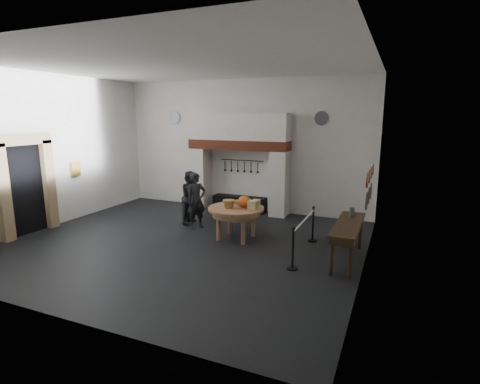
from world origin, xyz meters
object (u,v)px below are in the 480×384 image
at_px(barrier_post_near, 293,249).
at_px(visitor_far, 191,197).
at_px(iron_range, 239,203).
at_px(visitor_near, 196,201).
at_px(barrier_post_far, 313,225).
at_px(work_table, 236,209).
at_px(side_table, 348,225).

bearing_deg(barrier_post_near, visitor_far, 149.65).
relative_size(iron_range, visitor_near, 1.14).
distance_m(visitor_near, barrier_post_far, 3.46).
distance_m(work_table, side_table, 3.01).
bearing_deg(work_table, barrier_post_far, 17.22).
bearing_deg(work_table, barrier_post_near, -35.47).
distance_m(work_table, barrier_post_far, 2.08).
xyz_separation_m(barrier_post_near, barrier_post_far, (0.00, 2.00, 0.00)).
bearing_deg(work_table, visitor_near, 163.01).
xyz_separation_m(side_table, barrier_post_near, (-1.02, -0.95, -0.42)).
distance_m(iron_range, visitor_near, 2.50).
relative_size(side_table, barrier_post_far, 2.44).
height_order(work_table, visitor_near, visitor_near).
height_order(work_table, barrier_post_far, barrier_post_far).
relative_size(visitor_near, barrier_post_far, 1.84).
distance_m(work_table, visitor_near, 1.55).
relative_size(visitor_near, barrier_post_near, 1.84).
bearing_deg(barrier_post_near, work_table, 144.53).
xyz_separation_m(iron_range, barrier_post_far, (3.08, -2.25, 0.20)).
height_order(visitor_far, barrier_post_far, visitor_far).
distance_m(work_table, visitor_far, 2.06).
distance_m(iron_range, barrier_post_near, 5.25).
bearing_deg(barrier_post_near, barrier_post_far, 90.00).
height_order(barrier_post_near, barrier_post_far, same).
bearing_deg(visitor_far, iron_range, -29.65).
distance_m(iron_range, barrier_post_far, 3.82).
bearing_deg(visitor_near, barrier_post_far, -53.68).
height_order(iron_range, barrier_post_far, barrier_post_far).
relative_size(visitor_near, visitor_far, 1.02).
height_order(visitor_near, visitor_far, visitor_near).
height_order(iron_range, visitor_far, visitor_far).
bearing_deg(iron_range, visitor_near, -98.34).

